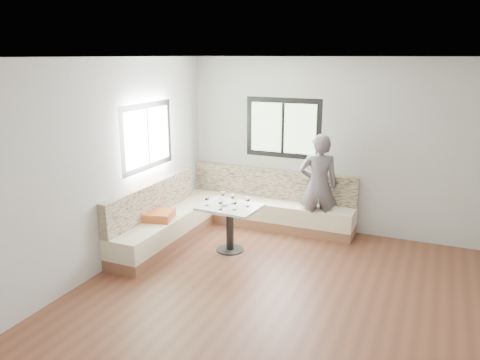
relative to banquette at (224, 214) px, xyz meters
name	(u,v)px	position (x,y,z in m)	size (l,w,h in m)	color
room	(284,182)	(1.51, -1.55, 1.08)	(5.01, 5.01, 2.81)	brown
banquette	(224,214)	(0.00, 0.00, 0.00)	(2.90, 2.80, 0.95)	brown
table	(230,217)	(0.38, -0.60, 0.19)	(0.89, 0.72, 0.69)	black
person	(318,186)	(1.42, 0.50, 0.50)	(0.60, 0.40, 1.66)	#5A5258
olive_ramekin	(225,204)	(0.31, -0.62, 0.38)	(0.10, 0.10, 0.04)	white
wine_glass_a	(207,198)	(0.07, -0.72, 0.48)	(0.08, 0.08, 0.17)	white
wine_glass_b	(221,202)	(0.34, -0.80, 0.48)	(0.08, 0.08, 0.17)	white
wine_glass_c	(235,202)	(0.52, -0.74, 0.48)	(0.08, 0.08, 0.17)	white
wine_glass_d	(232,196)	(0.38, -0.50, 0.48)	(0.08, 0.08, 0.17)	white
wine_glass_e	(248,199)	(0.64, -0.53, 0.48)	(0.08, 0.08, 0.17)	white
wine_glass_f	(223,194)	(0.19, -0.43, 0.48)	(0.08, 0.08, 0.17)	white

